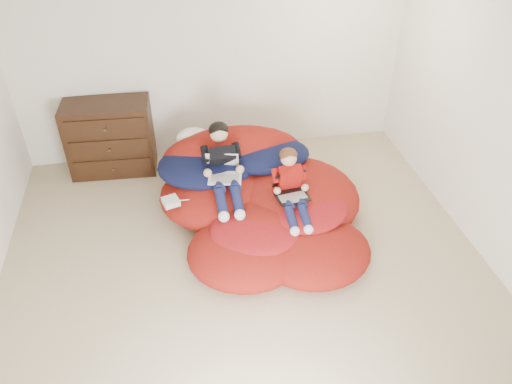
# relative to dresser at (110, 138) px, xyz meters

# --- Properties ---
(room_shell) EXTENTS (5.10, 5.10, 2.77)m
(room_shell) POSITION_rel_dresser_xyz_m (1.39, -2.22, -0.26)
(room_shell) COLOR tan
(room_shell) RESTS_ON ground
(dresser) EXTENTS (1.09, 0.62, 0.96)m
(dresser) POSITION_rel_dresser_xyz_m (0.00, 0.00, 0.00)
(dresser) COLOR black
(dresser) RESTS_ON ground
(beanbag_pile) EXTENTS (2.31, 2.45, 0.88)m
(beanbag_pile) POSITION_rel_dresser_xyz_m (1.67, -1.32, -0.22)
(beanbag_pile) COLOR maroon
(beanbag_pile) RESTS_ON ground
(cream_pillow) EXTENTS (0.41, 0.26, 0.26)m
(cream_pillow) POSITION_rel_dresser_xyz_m (1.03, -0.45, 0.14)
(cream_pillow) COLOR beige
(cream_pillow) RESTS_ON beanbag_pile
(older_boy) EXTENTS (0.31, 1.08, 0.66)m
(older_boy) POSITION_rel_dresser_xyz_m (1.30, -1.15, 0.19)
(older_boy) COLOR black
(older_boy) RESTS_ON beanbag_pile
(younger_boy) EXTENTS (0.27, 0.80, 0.63)m
(younger_boy) POSITION_rel_dresser_xyz_m (1.98, -1.60, 0.13)
(younger_boy) COLOR #A1130E
(younger_boy) RESTS_ON beanbag_pile
(laptop_white) EXTENTS (0.41, 0.44, 0.24)m
(laptop_white) POSITION_rel_dresser_xyz_m (1.30, -1.21, 0.15)
(laptop_white) COLOR silver
(laptop_white) RESTS_ON older_boy
(laptop_black) EXTENTS (0.38, 0.40, 0.24)m
(laptop_black) POSITION_rel_dresser_xyz_m (1.98, -1.59, 0.07)
(laptop_black) COLOR black
(laptop_black) RESTS_ON younger_boy
(power_adapter) EXTENTS (0.21, 0.21, 0.06)m
(power_adapter) POSITION_rel_dresser_xyz_m (0.69, -1.41, -0.06)
(power_adapter) COLOR silver
(power_adapter) RESTS_ON beanbag_pile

